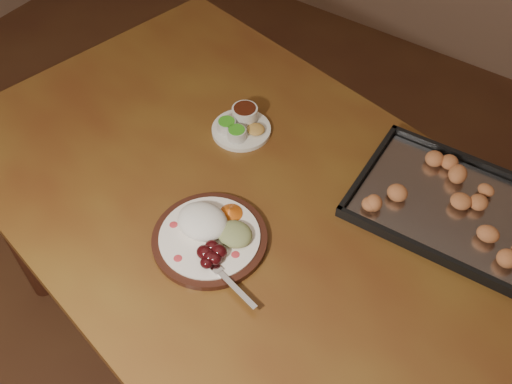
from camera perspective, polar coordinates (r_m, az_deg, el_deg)
The scene contains 5 objects.
ground at distance 1.91m, azimuth -8.44°, elevation -16.17°, with size 4.00×4.00×0.00m, color brown.
dining_table at distance 1.34m, azimuth 0.30°, elevation -3.92°, with size 1.65×1.19×0.75m.
dinner_plate at distance 1.19m, azimuth -4.58°, elevation -4.18°, with size 0.30×0.24×0.06m.
condiment_saucer at distance 1.41m, azimuth -1.52°, elevation 6.72°, with size 0.15×0.15×0.05m.
baking_tray at distance 1.31m, azimuth 19.07°, elevation -1.22°, with size 0.43×0.33×0.04m.
Camera 1 is at (0.66, -0.47, 1.73)m, focal length 40.00 mm.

